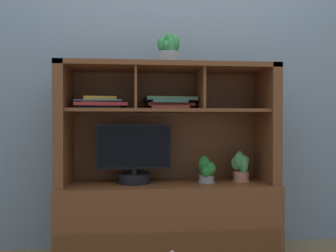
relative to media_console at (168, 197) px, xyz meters
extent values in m
cube|color=gray|center=(0.00, 0.24, 1.01)|extent=(6.00, 0.02, 2.80)
cube|color=brown|center=(0.00, -0.01, -0.15)|extent=(1.35, 0.44, 0.48)
cube|color=brown|center=(0.00, -0.23, -0.26)|extent=(1.30, 0.01, 0.21)
sphere|color=silver|center=(0.00, -0.25, -0.26)|extent=(0.02, 0.02, 0.02)
cube|color=brown|center=(-0.65, -0.01, 0.47)|extent=(0.06, 0.38, 0.75)
cube|color=brown|center=(0.65, -0.01, 0.47)|extent=(0.06, 0.38, 0.75)
cube|color=brown|center=(0.00, 0.17, 0.45)|extent=(1.29, 0.02, 0.72)
cube|color=brown|center=(0.00, -0.01, 0.83)|extent=(1.35, 0.38, 0.03)
cube|color=brown|center=(0.00, -0.01, 0.55)|extent=(1.23, 0.34, 0.02)
cube|color=brown|center=(-0.21, -0.01, 0.69)|extent=(0.02, 0.32, 0.25)
cube|color=brown|center=(0.21, -0.01, 0.69)|extent=(0.02, 0.32, 0.25)
cylinder|color=black|center=(-0.22, 0.00, 0.12)|extent=(0.21, 0.21, 0.06)
cylinder|color=black|center=(-0.22, 0.00, 0.17)|extent=(0.04, 0.04, 0.03)
cube|color=black|center=(-0.22, 0.00, 0.32)|extent=(0.47, 0.03, 0.28)
cube|color=black|center=(-0.22, -0.01, 0.32)|extent=(0.44, 0.00, 0.25)
cylinder|color=gray|center=(0.24, -0.03, 0.12)|extent=(0.09, 0.09, 0.05)
cylinder|color=gray|center=(0.24, -0.03, 0.10)|extent=(0.11, 0.11, 0.01)
ellipsoid|color=#2B7C2F|center=(0.26, -0.02, 0.18)|extent=(0.06, 0.08, 0.06)
ellipsoid|color=#2B7C2F|center=(0.25, -0.02, 0.18)|extent=(0.06, 0.04, 0.07)
ellipsoid|color=#2B7C2F|center=(0.24, -0.02, 0.18)|extent=(0.08, 0.07, 0.11)
ellipsoid|color=#2B7C2F|center=(0.23, -0.02, 0.21)|extent=(0.08, 0.07, 0.10)
ellipsoid|color=#2B7C2F|center=(0.24, -0.05, 0.17)|extent=(0.06, 0.07, 0.08)
ellipsoid|color=#2B7C2F|center=(0.26, -0.05, 0.18)|extent=(0.07, 0.08, 0.09)
cylinder|color=#B97153|center=(0.48, -0.01, 0.13)|extent=(0.10, 0.10, 0.07)
cylinder|color=#B97153|center=(0.48, -0.01, 0.10)|extent=(0.11, 0.11, 0.01)
ellipsoid|color=#4E9C57|center=(0.51, 0.00, 0.23)|extent=(0.05, 0.06, 0.07)
ellipsoid|color=#4E9C57|center=(0.49, 0.03, 0.21)|extent=(0.05, 0.07, 0.08)
ellipsoid|color=#4E9C57|center=(0.47, 0.01, 0.24)|extent=(0.04, 0.06, 0.11)
ellipsoid|color=#4E9C57|center=(0.45, -0.01, 0.21)|extent=(0.07, 0.04, 0.09)
ellipsoid|color=#4E9C57|center=(0.46, -0.03, 0.23)|extent=(0.07, 0.05, 0.10)
ellipsoid|color=#4E9C57|center=(0.49, -0.03, 0.20)|extent=(0.06, 0.07, 0.12)
cube|color=#333B35|center=(-0.43, -0.02, 0.57)|extent=(0.26, 0.17, 0.02)
cube|color=#A42829|center=(-0.42, -0.02, 0.59)|extent=(0.33, 0.25, 0.02)
cube|color=gray|center=(-0.42, -0.01, 0.60)|extent=(0.26, 0.19, 0.01)
cube|color=#486D72|center=(-0.43, -0.01, 0.61)|extent=(0.30, 0.21, 0.01)
cube|color=gold|center=(-0.43, -0.02, 0.63)|extent=(0.22, 0.19, 0.02)
cube|color=#B03C30|center=(0.01, 0.04, 0.57)|extent=(0.24, 0.25, 0.02)
cube|color=#9D3D29|center=(0.02, 0.06, 0.59)|extent=(0.32, 0.22, 0.02)
cube|color=#487B66|center=(0.00, 0.04, 0.61)|extent=(0.25, 0.26, 0.02)
cube|color=#4E795B|center=(0.02, 0.04, 0.63)|extent=(0.34, 0.25, 0.02)
cylinder|color=gray|center=(0.00, -0.02, 0.88)|extent=(0.14, 0.14, 0.08)
cylinder|color=gray|center=(0.00, -0.02, 0.84)|extent=(0.16, 0.16, 0.01)
ellipsoid|color=#368544|center=(0.04, -0.01, 0.98)|extent=(0.06, 0.07, 0.11)
ellipsoid|color=#368544|center=(0.01, 0.00, 1.00)|extent=(0.05, 0.06, 0.11)
ellipsoid|color=#368544|center=(-0.02, 0.02, 0.98)|extent=(0.05, 0.05, 0.11)
ellipsoid|color=#368544|center=(-0.04, -0.02, 0.97)|extent=(0.05, 0.06, 0.09)
ellipsoid|color=#368544|center=(-0.02, -0.03, 0.96)|extent=(0.04, 0.06, 0.07)
ellipsoid|color=#368544|center=(0.02, -0.03, 0.95)|extent=(0.06, 0.05, 0.13)
camera|label=1|loc=(-0.22, -2.23, 0.48)|focal=37.57mm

